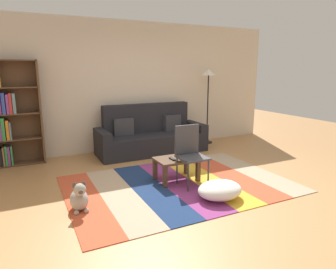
{
  "coord_description": "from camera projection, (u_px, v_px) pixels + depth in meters",
  "views": [
    {
      "loc": [
        -2.18,
        -3.64,
        1.71
      ],
      "look_at": [
        -0.05,
        0.73,
        0.65
      ],
      "focal_mm": 32.0,
      "sensor_mm": 36.0,
      "label": 1
    }
  ],
  "objects": [
    {
      "name": "bookshelf",
      "position": [
        7.0,
        116.0,
        5.28
      ],
      "size": [
        0.9,
        0.28,
        1.88
      ],
      "color": "brown",
      "rests_on": "ground_plane"
    },
    {
      "name": "standing_lamp",
      "position": [
        208.0,
        82.0,
        6.84
      ],
      "size": [
        0.32,
        0.32,
        1.72
      ],
      "color": "black",
      "rests_on": "ground_plane"
    },
    {
      "name": "tv_remote",
      "position": [
        172.0,
        159.0,
        4.56
      ],
      "size": [
        0.05,
        0.15,
        0.02
      ],
      "primitive_type": "cube",
      "rotation": [
        0.0,
        0.0,
        0.02
      ],
      "color": "black",
      "rests_on": "coffee_table"
    },
    {
      "name": "pouf",
      "position": [
        220.0,
        190.0,
        4.01
      ],
      "size": [
        0.62,
        0.5,
        0.24
      ],
      "primitive_type": "ellipsoid",
      "color": "white",
      "rests_on": "rug"
    },
    {
      "name": "rug",
      "position": [
        179.0,
        184.0,
        4.55
      ],
      "size": [
        3.28,
        2.26,
        0.01
      ],
      "color": "#C64C2D",
      "rests_on": "ground_plane"
    },
    {
      "name": "couch",
      "position": [
        151.0,
        136.0,
        6.28
      ],
      "size": [
        2.26,
        0.8,
        1.0
      ],
      "color": "black",
      "rests_on": "ground_plane"
    },
    {
      "name": "coffee_table",
      "position": [
        176.0,
        163.0,
        4.65
      ],
      "size": [
        0.65,
        0.45,
        0.36
      ],
      "color": "#513826",
      "rests_on": "rug"
    },
    {
      "name": "folding_chair",
      "position": [
        190.0,
        150.0,
        4.46
      ],
      "size": [
        0.4,
        0.4,
        0.9
      ],
      "rotation": [
        0.0,
        0.0,
        -0.31
      ],
      "color": "#38383D",
      "rests_on": "ground_plane"
    },
    {
      "name": "ground_plane",
      "position": [
        192.0,
        186.0,
        4.5
      ],
      "size": [
        14.0,
        14.0,
        0.0
      ],
      "primitive_type": "plane",
      "color": "#B27F4C"
    },
    {
      "name": "dog",
      "position": [
        79.0,
        198.0,
        3.68
      ],
      "size": [
        0.22,
        0.35,
        0.4
      ],
      "color": "#9E998E",
      "rests_on": "ground_plane"
    },
    {
      "name": "back_wall",
      "position": [
        133.0,
        86.0,
        6.45
      ],
      "size": [
        6.8,
        0.1,
        2.7
      ],
      "primitive_type": "cube",
      "color": "beige",
      "rests_on": "ground_plane"
    }
  ]
}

